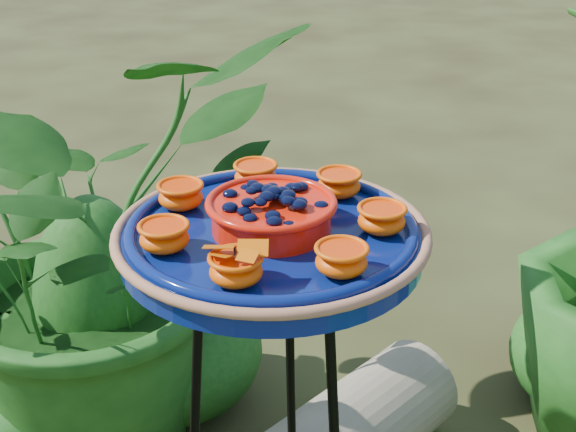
# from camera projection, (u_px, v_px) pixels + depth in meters

# --- Properties ---
(feeder_dish) EXTENTS (0.46, 0.46, 0.09)m
(feeder_dish) POSITION_uv_depth(u_px,v_px,m) (272.00, 231.00, 1.05)
(feeder_dish) COLOR #071759
(feeder_dish) RESTS_ON tripod_stand
(shrub_back_left) EXTENTS (1.13, 1.14, 0.96)m
(shrub_back_left) POSITION_uv_depth(u_px,v_px,m) (92.00, 246.00, 1.74)
(shrub_back_left) COLOR #174913
(shrub_back_left) RESTS_ON ground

